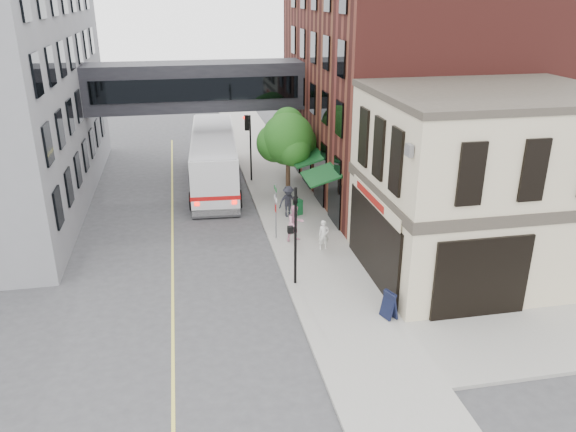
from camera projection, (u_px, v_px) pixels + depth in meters
name	position (u px, v px, depth m)	size (l,w,h in m)	color
ground	(295.00, 310.00, 23.24)	(120.00, 120.00, 0.00)	#38383A
sidewalk_main	(282.00, 194.00, 36.32)	(4.00, 60.00, 0.15)	gray
corner_building	(483.00, 185.00, 25.07)	(10.19, 8.12, 8.45)	beige
brick_building	(401.00, 80.00, 36.06)	(13.76, 18.00, 14.00)	#521E19
skyway_bridge	(196.00, 86.00, 36.69)	(14.00, 3.18, 3.00)	black
traffic_signal_near	(295.00, 224.00, 24.01)	(0.44, 0.22, 4.60)	black
traffic_signal_far	(248.00, 135.00, 37.53)	(0.53, 0.28, 4.50)	black
street_sign_pole	(276.00, 206.00, 28.96)	(0.08, 0.75, 3.00)	gray
street_tree	(287.00, 139.00, 34.21)	(3.80, 3.20, 5.60)	#382619
lane_marking	(172.00, 226.00, 31.46)	(0.12, 40.00, 0.01)	#D8CC4C
bus	(214.00, 157.00, 37.63)	(3.74, 13.03, 3.47)	silver
pedestrian_a	(324.00, 235.00, 28.10)	(0.56, 0.37, 1.53)	silver
pedestrian_b	(295.00, 223.00, 28.97)	(0.94, 0.73, 1.94)	pink
pedestrian_c	(288.00, 201.00, 32.16)	(1.18, 0.68, 1.83)	#212129
newspaper_box	(298.00, 207.00, 32.60)	(0.45, 0.40, 0.90)	#14592A
sandwich_board	(389.00, 305.00, 22.22)	(0.41, 0.64, 1.14)	black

